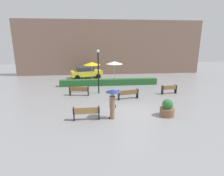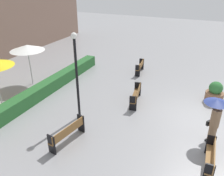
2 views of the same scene
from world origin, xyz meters
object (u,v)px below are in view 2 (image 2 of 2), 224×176
bench_far_right (140,66)px  bench_far_left (68,132)px  lamp_post (76,69)px  planter_pot (215,93)px  bench_mid_center (136,95)px  pedestrian_with_umbrella (215,115)px  patio_umbrella_white (27,48)px  bench_near_left (211,157)px

bench_far_right → bench_far_left: size_ratio=0.84×
lamp_post → planter_pot: bearing=-53.3°
bench_mid_center → pedestrian_with_umbrella: 4.44m
lamp_post → patio_umbrella_white: 5.35m
bench_mid_center → bench_far_left: size_ratio=1.02×
bench_mid_center → pedestrian_with_umbrella: size_ratio=0.97×
bench_near_left → bench_far_left: bench_near_left is taller
bench_near_left → pedestrian_with_umbrella: 1.89m
bench_far_right → bench_mid_center: bearing=-164.7°
pedestrian_with_umbrella → lamp_post: size_ratio=0.47×
bench_far_right → lamp_post: lamp_post is taller
bench_far_right → patio_umbrella_white: (-4.70, 5.83, 1.91)m
bench_mid_center → lamp_post: lamp_post is taller
bench_near_left → planter_pot: 5.50m
bench_mid_center → lamp_post: bearing=140.4°
bench_mid_center → planter_pot: (1.95, -3.94, 0.01)m
bench_far_right → planter_pot: size_ratio=1.34×
planter_pot → bench_far_left: bearing=139.5°
bench_far_right → bench_far_left: bench_far_left is taller
bench_near_left → bench_mid_center: (3.55, 4.04, -0.03)m
planter_pot → lamp_post: size_ratio=0.28×
patio_umbrella_white → planter_pot: bearing=-77.8°
bench_mid_center → patio_umbrella_white: (-0.40, 7.01, 1.92)m
bench_near_left → pedestrian_with_umbrella: pedestrian_with_umbrella is taller
bench_mid_center → bench_far_right: 4.45m
planter_pot → bench_near_left: bearing=-178.9°
bench_near_left → bench_far_right: bearing=33.6°
patio_umbrella_white → pedestrian_with_umbrella: bearing=-97.4°
lamp_post → patio_umbrella_white: bearing=66.4°
bench_far_left → bench_far_right: bearing=-2.1°
bench_near_left → bench_mid_center: 5.38m
pedestrian_with_umbrella → bench_mid_center: bearing=65.3°
bench_near_left → bench_mid_center: bench_near_left is taller
bench_far_right → bench_near_left: bearing=-146.4°
pedestrian_with_umbrella → bench_near_left: bearing=-177.8°
bench_far_right → pedestrian_with_umbrella: size_ratio=0.81×
bench_mid_center → planter_pot: bearing=-63.6°
lamp_post → bench_mid_center: bearing=-39.6°
bench_far_left → pedestrian_with_umbrella: (2.60, -5.48, 0.78)m
bench_near_left → pedestrian_with_umbrella: bearing=2.2°
bench_far_left → pedestrian_with_umbrella: bearing=-64.6°
bench_far_left → planter_pot: bearing=-40.5°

